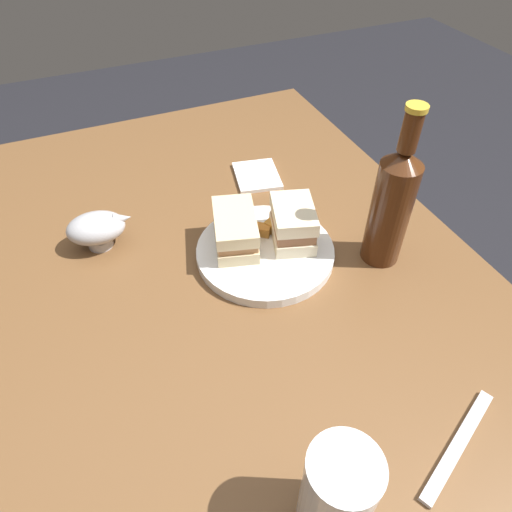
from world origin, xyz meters
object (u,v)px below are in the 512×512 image
Objects in this scene: cider_bottle at (392,204)px; plate at (265,252)px; napkin at (257,176)px; sandwich_half_right at (235,230)px; sandwich_half_left at (293,224)px; gravy_boat at (97,228)px; pint_glass at (336,497)px; fork at (458,445)px.

plate is at bearing -112.94° from cider_bottle.
plate is 0.24m from napkin.
sandwich_half_right reaches higher than plate.
sandwich_half_left reaches higher than gravy_boat.
sandwich_half_left is 0.44m from pint_glass.
pint_glass is 0.78× the size of fork.
sandwich_half_left is 0.42× the size of cider_bottle.
fork is at bearing -17.65° from cider_bottle.
plate is 0.43m from pint_glass.
pint_glass is 0.67m from napkin.
cider_bottle is at bearing 67.06° from plate.
sandwich_half_left reaches higher than napkin.
sandwich_half_left reaches higher than fork.
sandwich_half_right is 0.96× the size of pint_glass.
gravy_boat reaches higher than plate.
sandwich_half_right is at bearing 172.09° from pint_glass.
cider_bottle is at bearing 63.73° from gravy_boat.
cider_bottle reaches higher than gravy_boat.
gravy_boat is (-0.55, -0.16, -0.02)m from pint_glass.
sandwich_half_left is at bearing 72.73° from sandwich_half_right.
napkin is at bearing 160.19° from plate.
napkin is at bearing 64.56° from fork.
sandwich_half_right is (-0.03, -0.10, -0.00)m from sandwich_half_left.
pint_glass is (0.42, -0.16, 0.01)m from sandwich_half_left.
gravy_boat is at bearing -75.85° from napkin.
gravy_boat is 0.36m from napkin.
fork is at bearing 91.98° from pint_glass.
gravy_boat is at bearing -116.23° from sandwich_half_right.
sandwich_half_right reaches higher than napkin.
gravy_boat is at bearing 96.69° from fork.
plate is 2.05× the size of sandwich_half_left.
plate is 0.23m from cider_bottle.
sandwich_half_left is 0.65× the size of fork.
sandwich_half_left is at bearing -7.22° from napkin.
plate is 0.86× the size of cider_bottle.
cider_bottle is at bearing 63.70° from sandwich_half_right.
cider_bottle is (0.22, 0.45, 0.07)m from gravy_boat.
sandwich_half_left is 0.99× the size of gravy_boat.
plate is 0.07m from sandwich_half_left.
gravy_boat is (-0.14, -0.31, -0.01)m from sandwich_half_left.
plate is at bearing 76.04° from fork.
sandwich_half_left is 0.17m from cider_bottle.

